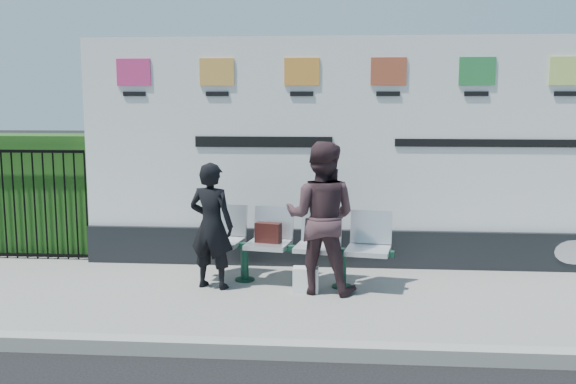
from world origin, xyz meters
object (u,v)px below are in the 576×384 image
object	(u,v)px
bench	(293,264)
woman_right	(321,217)
billboard	(386,169)
woman_left	(211,226)

from	to	relation	value
bench	woman_right	bearing A→B (deg)	-27.63
billboard	bench	size ratio (longest dim) A/B	3.48
billboard	woman_right	world-z (taller)	billboard
bench	woman_left	distance (m)	1.08
billboard	woman_right	distance (m)	1.51
woman_left	woman_right	bearing A→B (deg)	-166.26
billboard	woman_left	bearing A→B (deg)	-151.07
billboard	woman_right	size ratio (longest dim) A/B	4.60
woman_right	woman_left	bearing A→B (deg)	8.97
woman_left	woman_right	world-z (taller)	woman_right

